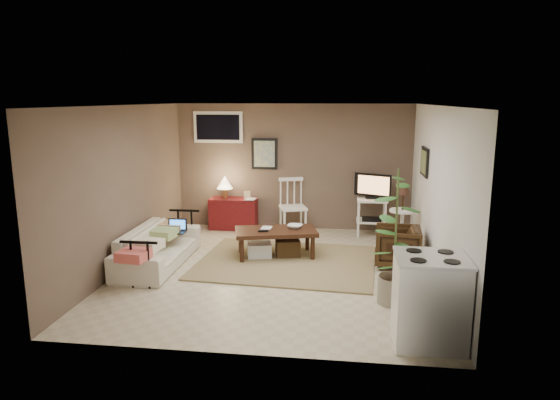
# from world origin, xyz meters

# --- Properties ---
(floor) EXTENTS (5.00, 5.00, 0.00)m
(floor) POSITION_xyz_m (0.00, 0.00, 0.00)
(floor) COLOR #C1B293
(floor) RESTS_ON ground
(art_back) EXTENTS (0.50, 0.03, 0.60)m
(art_back) POSITION_xyz_m (-0.55, 2.48, 1.45)
(art_back) COLOR black
(art_right) EXTENTS (0.03, 0.60, 0.45)m
(art_right) POSITION_xyz_m (2.23, 1.05, 1.52)
(art_right) COLOR black
(window) EXTENTS (0.96, 0.03, 0.60)m
(window) POSITION_xyz_m (-1.45, 2.48, 1.95)
(window) COLOR white
(rug) EXTENTS (2.81, 2.32, 0.03)m
(rug) POSITION_xyz_m (0.13, 0.35, 0.01)
(rug) COLOR olive
(rug) RESTS_ON floor
(coffee_table) EXTENTS (1.39, 0.95, 0.48)m
(coffee_table) POSITION_xyz_m (-0.08, 0.60, 0.27)
(coffee_table) COLOR #331B0D
(coffee_table) RESTS_ON floor
(sofa) EXTENTS (0.57, 1.95, 0.76)m
(sofa) POSITION_xyz_m (-1.80, 0.02, 0.38)
(sofa) COLOR silver
(sofa) RESTS_ON floor
(sofa_pillows) EXTENTS (0.37, 1.86, 0.13)m
(sofa_pillows) POSITION_xyz_m (-1.75, -0.21, 0.47)
(sofa_pillows) COLOR beige
(sofa_pillows) RESTS_ON sofa
(sofa_end_rails) EXTENTS (0.52, 1.95, 0.66)m
(sofa_end_rails) POSITION_xyz_m (-1.69, 0.02, 0.33)
(sofa_end_rails) COLOR black
(sofa_end_rails) RESTS_ON floor
(laptop) EXTENTS (0.30, 0.22, 0.20)m
(laptop) POSITION_xyz_m (-1.61, 0.35, 0.49)
(laptop) COLOR black
(laptop) RESTS_ON sofa
(red_console) EXTENTS (0.90, 0.40, 1.04)m
(red_console) POSITION_xyz_m (-1.15, 2.27, 0.36)
(red_console) COLOR maroon
(red_console) RESTS_ON floor
(spindle_chair) EXTENTS (0.58, 0.58, 1.03)m
(spindle_chair) POSITION_xyz_m (0.04, 2.13, 0.48)
(spindle_chair) COLOR white
(spindle_chair) RESTS_ON floor
(tv_stand) EXTENTS (0.65, 0.44, 1.15)m
(tv_stand) POSITION_xyz_m (1.50, 2.12, 0.61)
(tv_stand) COLOR white
(tv_stand) RESTS_ON floor
(side_table) EXTENTS (0.43, 0.43, 1.15)m
(side_table) POSITION_xyz_m (1.95, 1.25, 0.71)
(side_table) COLOR white
(side_table) RESTS_ON floor
(armchair) EXTENTS (0.65, 0.69, 0.67)m
(armchair) POSITION_xyz_m (1.80, 0.43, 0.33)
(armchair) COLOR black
(armchair) RESTS_ON floor
(potted_plant) EXTENTS (0.43, 0.43, 1.71)m
(potted_plant) POSITION_xyz_m (1.61, -1.01, 0.91)
(potted_plant) COLOR gray
(potted_plant) RESTS_ON floor
(stove) EXTENTS (0.72, 0.67, 0.94)m
(stove) POSITION_xyz_m (1.88, -2.00, 0.47)
(stove) COLOR white
(stove) RESTS_ON floor
(bowl) EXTENTS (0.24, 0.09, 0.24)m
(bowl) POSITION_xyz_m (0.22, 0.73, 0.57)
(bowl) COLOR #331B0D
(bowl) RESTS_ON coffee_table
(book_table) EXTENTS (0.16, 0.03, 0.22)m
(book_table) POSITION_xyz_m (-0.31, 0.66, 0.57)
(book_table) COLOR #331B0D
(book_table) RESTS_ON coffee_table
(book_console) EXTENTS (0.18, 0.06, 0.25)m
(book_console) POSITION_xyz_m (-0.86, 2.19, 0.72)
(book_console) COLOR #331B0D
(book_console) RESTS_ON red_console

